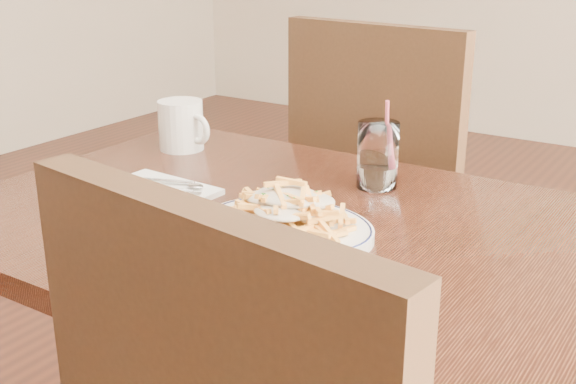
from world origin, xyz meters
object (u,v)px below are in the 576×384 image
Objects in this scene: chair_far at (392,193)px; fries_plate at (288,227)px; table at (297,263)px; water_glass at (378,159)px; loaded_fries at (288,203)px; coffee_mug at (182,125)px.

chair_far reaches higher than fries_plate.
chair_far is (-0.13, 0.66, -0.09)m from table.
fries_plate is 1.89× the size of water_glass.
loaded_fries is 1.77× the size of coffee_mug.
fries_plate is at bearing -78.56° from chair_far.
chair_far is 3.12× the size of fries_plate.
table is 8.54× the size of coffee_mug.
chair_far is at bearing 101.44° from loaded_fries.
loaded_fries is (0.14, -0.71, 0.23)m from chair_far.
loaded_fries is at bearing -93.61° from water_glass.
coffee_mug is at bearing -126.04° from chair_far.
water_glass is 0.48m from coffee_mug.
chair_far is 0.76m from loaded_fries.
table is at bearing -26.53° from coffee_mug.
table is at bearing -98.30° from water_glass.
coffee_mug is (-0.46, 0.28, 0.05)m from fries_plate.
water_glass reaches higher than table.
fries_plate is (0.02, -0.05, 0.09)m from table.
table is 0.14m from loaded_fries.
fries_plate is 2.32× the size of coffee_mug.
chair_far is 0.75m from fries_plate.
loaded_fries is at bearing -63.43° from fries_plate.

